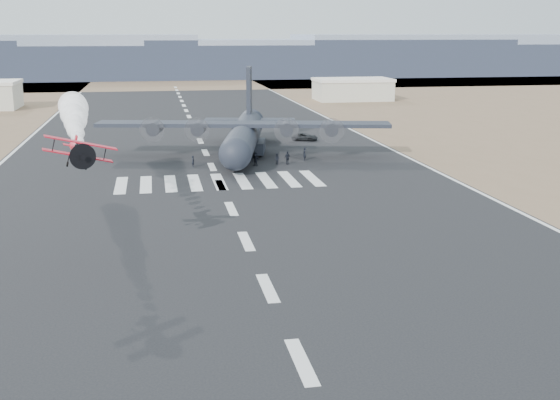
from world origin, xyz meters
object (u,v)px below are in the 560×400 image
object	(u,v)px
transport_aircraft	(244,133)
hangar_right	(353,89)
crew_d	(287,158)
crew_e	(224,156)
crew_a	(304,154)
crew_b	(251,157)
crew_h	(277,159)
support_vehicle	(305,137)
aerobatic_biplane	(78,151)
crew_c	(235,162)
crew_f	(256,159)
crew_g	(193,161)

from	to	relation	value
transport_aircraft	hangar_right	bearing A→B (deg)	75.10
crew_d	crew_e	size ratio (longest dim) A/B	1.06
crew_d	crew_a	bearing A→B (deg)	10.67
crew_b	crew_e	bearing A→B (deg)	-6.80
crew_a	crew_h	world-z (taller)	crew_a
crew_b	crew_e	size ratio (longest dim) A/B	0.90
crew_b	crew_d	size ratio (longest dim) A/B	0.85
support_vehicle	crew_e	distance (m)	23.57
support_vehicle	crew_a	bearing A→B (deg)	-163.84
crew_h	aerobatic_biplane	bearing A→B (deg)	-47.13
aerobatic_biplane	crew_b	distance (m)	47.19
transport_aircraft	crew_d	distance (m)	10.79
support_vehicle	crew_c	size ratio (longest dim) A/B	2.76
transport_aircraft	crew_c	size ratio (longest dim) A/B	26.37
crew_b	crew_h	bearing A→B (deg)	159.65
crew_b	crew_c	world-z (taller)	crew_c
support_vehicle	crew_f	xyz separation A→B (m)	(-11.72, -21.58, 0.29)
support_vehicle	crew_h	xyz separation A→B (m)	(-8.65, -21.21, 0.15)
crew_b	crew_g	xyz separation A→B (m)	(-8.39, -2.08, 0.01)
crew_c	crew_f	bearing A→B (deg)	-130.41
transport_aircraft	crew_a	bearing A→B (deg)	-28.54
support_vehicle	transport_aircraft	bearing A→B (deg)	163.38
aerobatic_biplane	crew_e	xyz separation A→B (m)	(15.80, 43.50, -8.40)
crew_f	crew_g	distance (m)	8.69
crew_d	crew_c	bearing A→B (deg)	160.81
crew_g	crew_h	distance (m)	11.75
aerobatic_biplane	support_vehicle	size ratio (longest dim) A/B	1.21
crew_d	crew_f	bearing A→B (deg)	153.29
hangar_right	crew_c	world-z (taller)	hangar_right
aerobatic_biplane	transport_aircraft	xyz separation A→B (m)	(19.46, 49.11, -6.01)
transport_aircraft	crew_g	distance (m)	12.57
hangar_right	crew_a	world-z (taller)	hangar_right
crew_c	crew_e	bearing A→B (deg)	-52.17
support_vehicle	crew_g	xyz separation A→B (m)	(-20.40, -21.03, 0.16)
aerobatic_biplane	transport_aircraft	bearing A→B (deg)	61.77
crew_c	crew_h	distance (m)	6.36
crew_c	crew_h	xyz separation A→B (m)	(6.16, 1.58, -0.04)
hangar_right	aerobatic_biplane	size ratio (longest dim) A/B	3.72
hangar_right	crew_c	xyz separation A→B (m)	(-42.98, -91.39, -2.18)
crew_d	crew_h	bearing A→B (deg)	146.48
aerobatic_biplane	crew_h	size ratio (longest dim) A/B	3.50
hangar_right	crew_h	size ratio (longest dim) A/B	13.03
hangar_right	support_vehicle	size ratio (longest dim) A/B	4.49
crew_a	crew_g	world-z (taller)	crew_a
transport_aircraft	crew_h	size ratio (longest dim) A/B	27.73
support_vehicle	crew_h	size ratio (longest dim) A/B	2.90
hangar_right	transport_aircraft	size ratio (longest dim) A/B	0.47
crew_a	crew_f	xyz separation A→B (m)	(-7.63, -2.89, -0.02)
crew_d	crew_h	world-z (taller)	crew_d
hangar_right	support_vehicle	xyz separation A→B (m)	(-28.17, -68.60, -2.38)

